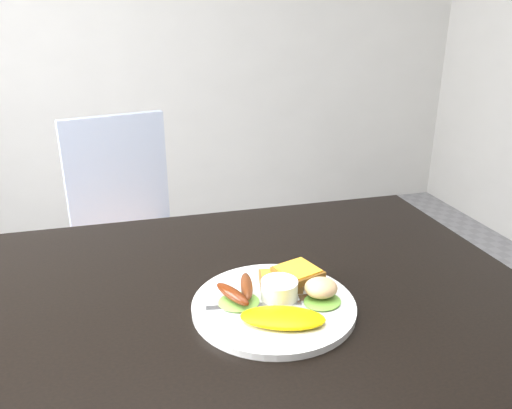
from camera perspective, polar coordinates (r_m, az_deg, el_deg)
name	(u,v)px	position (r m, az deg, el deg)	size (l,w,h in m)	color
dining_table	(216,304)	(0.95, -4.60, -11.31)	(1.20, 0.80, 0.04)	black
dining_chair	(124,249)	(1.85, -14.87, -4.90)	(0.37, 0.37, 0.04)	tan
person	(55,223)	(1.50, -22.03, -2.01)	(0.49, 0.33, 1.37)	navy
plate	(274,306)	(0.89, 2.04, -11.50)	(0.29, 0.29, 0.01)	white
lettuce_left	(239,302)	(0.88, -1.97, -11.05)	(0.07, 0.07, 0.01)	#4F942D
lettuce_right	(322,301)	(0.89, 7.59, -10.92)	(0.07, 0.06, 0.01)	#40871E
omelette	(283,318)	(0.83, 3.07, -12.80)	(0.14, 0.07, 0.02)	yellow
sausage_a	(232,294)	(0.88, -2.71, -10.18)	(0.02, 0.09, 0.02)	#5D310D
sausage_b	(246,286)	(0.90, -1.10, -9.31)	(0.02, 0.09, 0.02)	maroon
ramekin	(279,291)	(0.89, 2.68, -9.80)	(0.07, 0.07, 0.04)	white
toast_a	(280,281)	(0.94, 2.75, -8.76)	(0.08, 0.08, 0.01)	olive
toast_b	(298,273)	(0.95, 4.80, -7.75)	(0.07, 0.07, 0.01)	olive
potato_salad	(321,288)	(0.89, 7.43, -9.41)	(0.06, 0.06, 0.03)	#ECEBA8
fork	(254,306)	(0.88, -0.22, -11.54)	(0.17, 0.01, 0.00)	#ADAFB7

